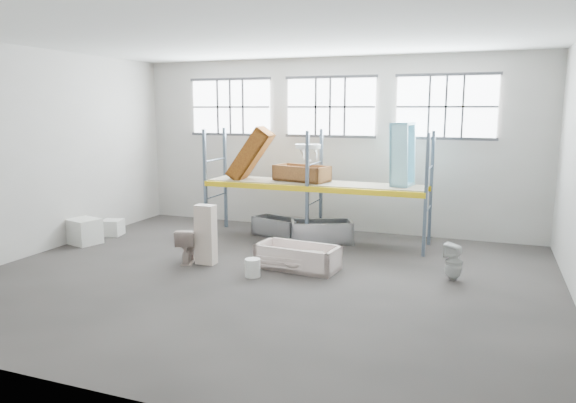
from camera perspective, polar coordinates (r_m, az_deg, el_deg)
The scene contains 33 objects.
floor at distance 11.44m, azimuth -2.70°, elevation -8.40°, with size 12.00×10.00×0.10m, color #49423F.
ceiling at distance 10.96m, azimuth -2.92°, elevation 17.81°, with size 12.00×10.00×0.10m, color silver.
wall_back at distance 15.65m, azimuth 4.64°, elevation 6.08°, with size 12.00×0.10×5.00m, color #A7A29A.
wall_front at distance 6.63m, azimuth -20.51°, elevation 0.20°, with size 12.00×0.10×5.00m, color #B0ABA3.
wall_left at distance 14.43m, azimuth -25.50°, elevation 4.82°, with size 0.10×10.00×5.00m, color #B4AFA7.
window_left at distance 16.69m, azimuth -6.19°, elevation 10.08°, with size 2.60×0.04×1.60m, color white.
window_mid at distance 15.51m, azimuth 4.58°, elevation 10.11°, with size 2.60×0.04×1.60m, color white.
window_right at distance 14.93m, azimuth 16.63°, elevation 9.74°, with size 2.60×0.04×1.60m, color white.
rack_upright_la at distance 14.94m, azimuth -8.89°, elevation 1.95°, with size 0.08×0.08×3.00m, color slate.
rack_upright_lb at distance 15.98m, azimuth -6.77°, elevation 2.52°, with size 0.08×0.08×3.00m, color slate.
rack_upright_ma at distance 13.72m, azimuth 2.08°, elevation 1.36°, with size 0.08×0.08×3.00m, color slate.
rack_upright_mb at distance 14.85m, azimuth 3.56°, elevation 2.00°, with size 0.08×0.08×3.00m, color slate.
rack_upright_ra at distance 13.08m, azimuth 14.62°, elevation 0.62°, with size 0.08×0.08×3.00m, color slate.
rack_upright_rb at distance 14.26m, azimuth 15.16°, elevation 1.35°, with size 0.08×0.08×3.00m, color slate.
rack_beam_front at distance 13.72m, azimuth 2.08°, elevation 1.36°, with size 6.00×0.10×0.14m, color yellow.
rack_beam_back at distance 14.85m, azimuth 3.56°, elevation 2.00°, with size 6.00×0.10×0.14m, color yellow.
shelf_deck at distance 14.27m, azimuth 2.85°, elevation 2.01°, with size 5.90×1.10×0.03m, color gray.
wet_patch at distance 13.84m, azimuth 1.77°, elevation -4.90°, with size 1.80×1.80×0.00m, color black.
bathtub_beige at distance 11.97m, azimuth 1.06°, elevation -5.96°, with size 1.82×0.86×0.54m, color beige, non-canonical shape.
cistern_spare at distance 11.62m, azimuth 2.71°, elevation -6.40°, with size 0.44×0.21×0.42m, color beige.
sink_in_tub at distance 11.68m, azimuth 0.59°, elevation -6.92°, with size 0.42×0.42×0.14m, color beige.
toilet_beige at distance 12.64m, azimuth -10.73°, elevation -4.61°, with size 0.46×0.80×0.82m, color #C5ADA1.
cistern_tall at distance 12.36m, azimuth -8.83°, elevation -3.54°, with size 0.45×0.29×1.38m, color beige.
toilet_white at distance 11.65m, azimuth 17.40°, elevation -6.21°, with size 0.36×0.37×0.79m, color silver.
steel_tub_left at distance 14.96m, azimuth -1.09°, elevation -2.74°, with size 1.43×0.67×0.52m, color #ACAFB4, non-canonical shape.
steel_tub_right at distance 14.23m, azimuth 3.64°, elevation -3.28°, with size 1.61×0.75×0.59m, color #B7BAC0, non-canonical shape.
rust_tub_flat at distance 14.43m, azimuth 1.49°, elevation 3.07°, with size 1.50×0.70×0.42m, color brown, non-canonical shape.
rust_tub_tilted at distance 14.84m, azimuth -4.04°, elevation 5.09°, with size 1.59×0.75×0.45m, color #905413, non-canonical shape.
sink_on_shelf at distance 13.91m, azimuth 2.15°, elevation 3.95°, with size 0.67×0.52×0.59m, color white.
blue_tub_upright at distance 13.85m, azimuth 12.22°, elevation 4.95°, with size 1.62×0.76×0.46m, color #96DFF1, non-canonical shape.
bucket at distance 11.44m, azimuth -3.83°, elevation -7.12°, with size 0.33×0.33×0.39m, color silver.
carton_near at distance 15.13m, azimuth -21.10°, elevation -3.00°, with size 0.78×0.67×0.67m, color silver.
carton_far at distance 15.85m, azimuth -18.39°, elevation -2.67°, with size 0.54×0.54×0.45m, color beige.
Camera 1 is at (4.34, -9.95, 3.55)m, focal length 33.04 mm.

